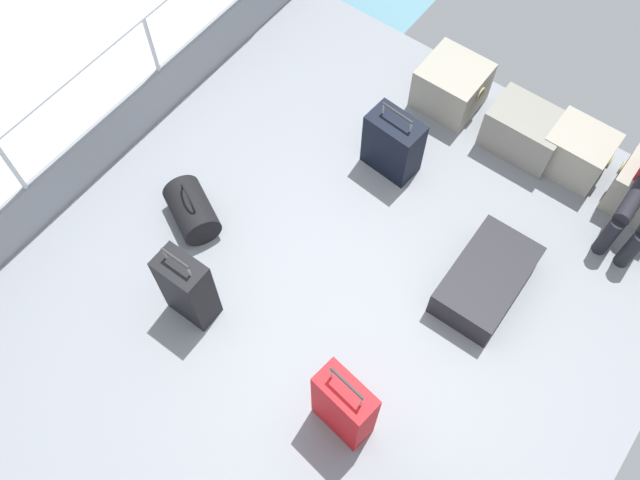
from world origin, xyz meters
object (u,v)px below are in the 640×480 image
object	(u,v)px
suitcase_1	(188,288)
cargo_crate_2	(577,152)
cargo_crate_1	(525,131)
duffel_bag	(192,210)
suitcase_0	(393,144)
suitcase_2	(486,280)
suitcase_4	(344,406)
cargo_crate_0	(451,86)

from	to	relation	value
suitcase_1	cargo_crate_2	bearing A→B (deg)	59.78
cargo_crate_1	duffel_bag	bearing A→B (deg)	-127.84
suitcase_0	duffel_bag	bearing A→B (deg)	-124.20
cargo_crate_1	duffel_bag	size ratio (longest dim) A/B	1.17
suitcase_0	suitcase_2	xyz separation A→B (m)	(1.16, -0.50, -0.14)
suitcase_4	suitcase_2	bearing A→B (deg)	79.85
cargo_crate_1	cargo_crate_2	world-z (taller)	cargo_crate_2
cargo_crate_1	suitcase_4	size ratio (longest dim) A/B	0.73
cargo_crate_2	suitcase_4	xyz separation A→B (m)	(-0.27, -2.76, 0.16)
suitcase_0	cargo_crate_0	bearing A→B (deg)	87.87
cargo_crate_1	cargo_crate_0	bearing A→B (deg)	176.57
cargo_crate_2	duffel_bag	world-z (taller)	duffel_bag
cargo_crate_2	suitcase_2	distance (m)	1.36
cargo_crate_2	cargo_crate_0	bearing A→B (deg)	-179.21
cargo_crate_2	duffel_bag	xyz separation A→B (m)	(-2.09, -2.20, -0.05)
suitcase_0	suitcase_2	bearing A→B (deg)	-23.37
cargo_crate_1	suitcase_2	world-z (taller)	cargo_crate_1
suitcase_4	cargo_crate_2	bearing A→B (deg)	84.48
duffel_bag	suitcase_4	bearing A→B (deg)	-17.12
suitcase_1	suitcase_4	xyz separation A→B (m)	(1.33, -0.02, 0.02)
suitcase_1	duffel_bag	world-z (taller)	suitcase_1
suitcase_0	cargo_crate_1	bearing A→B (deg)	46.72
cargo_crate_0	suitcase_4	size ratio (longest dim) A/B	0.62
cargo_crate_0	cargo_crate_2	world-z (taller)	cargo_crate_0
cargo_crate_0	cargo_crate_1	distance (m)	0.72
suitcase_0	duffel_bag	distance (m)	1.63
cargo_crate_0	suitcase_4	distance (m)	2.88
cargo_crate_1	suitcase_2	distance (m)	1.36
cargo_crate_0	cargo_crate_2	bearing A→B (deg)	0.79
cargo_crate_0	suitcase_1	size ratio (longest dim) A/B	0.67
suitcase_4	cargo_crate_1	bearing A→B (deg)	93.45
suitcase_0	suitcase_2	size ratio (longest dim) A/B	0.81
suitcase_2	duffel_bag	distance (m)	2.24
cargo_crate_0	suitcase_2	size ratio (longest dim) A/B	0.66
cargo_crate_0	suitcase_2	distance (m)	1.75
cargo_crate_0	suitcase_1	xyz separation A→B (m)	(-0.45, -2.73, 0.14)
suitcase_2	suitcase_4	bearing A→B (deg)	-100.15
cargo_crate_2	suitcase_1	size ratio (longest dim) A/B	0.64
cargo_crate_1	suitcase_2	size ratio (longest dim) A/B	0.77
cargo_crate_2	duffel_bag	bearing A→B (deg)	-133.58
suitcase_0	suitcase_1	bearing A→B (deg)	-102.55
suitcase_4	duffel_bag	world-z (taller)	suitcase_4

